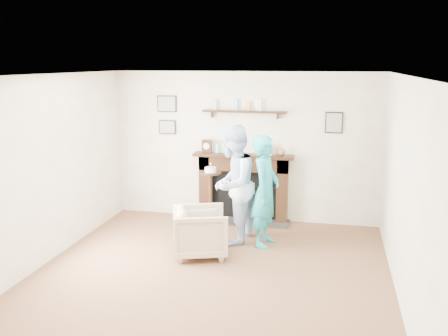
{
  "coord_description": "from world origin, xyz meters",
  "views": [
    {
      "loc": [
        1.45,
        -5.64,
        2.66
      ],
      "look_at": [
        -0.0,
        0.9,
        1.22
      ],
      "focal_mm": 40.0,
      "sensor_mm": 36.0,
      "label": 1
    }
  ],
  "objects": [
    {
      "name": "ground",
      "position": [
        0.0,
        0.0,
        0.0
      ],
      "size": [
        5.0,
        5.0,
        0.0
      ],
      "primitive_type": "plane",
      "color": "brown",
      "rests_on": "ground"
    },
    {
      "name": "room_shell",
      "position": [
        -0.0,
        0.69,
        1.62
      ],
      "size": [
        4.54,
        5.02,
        2.52
      ],
      "color": "beige",
      "rests_on": "ground"
    },
    {
      "name": "armchair",
      "position": [
        -0.3,
        0.72,
        0.0
      ],
      "size": [
        0.93,
        0.91,
        0.67
      ],
      "primitive_type": "imported",
      "rotation": [
        0.0,
        0.0,
        1.89
      ],
      "color": "tan",
      "rests_on": "ground"
    },
    {
      "name": "man",
      "position": [
        0.04,
        1.34,
        0.0
      ],
      "size": [
        0.79,
        0.95,
        1.76
      ],
      "primitive_type": "imported",
      "rotation": [
        0.0,
        0.0,
        -1.73
      ],
      "color": "silver",
      "rests_on": "ground"
    },
    {
      "name": "woman",
      "position": [
        0.52,
        1.32,
        0.0
      ],
      "size": [
        0.47,
        0.65,
        1.63
      ],
      "primitive_type": "imported",
      "rotation": [
        0.0,
        0.0,
        1.43
      ],
      "color": "teal",
      "rests_on": "ground"
    },
    {
      "name": "pedestal_table",
      "position": [
        -0.42,
        1.8,
        0.67
      ],
      "size": [
        0.34,
        0.34,
        1.09
      ],
      "color": "black",
      "rests_on": "ground"
    }
  ]
}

